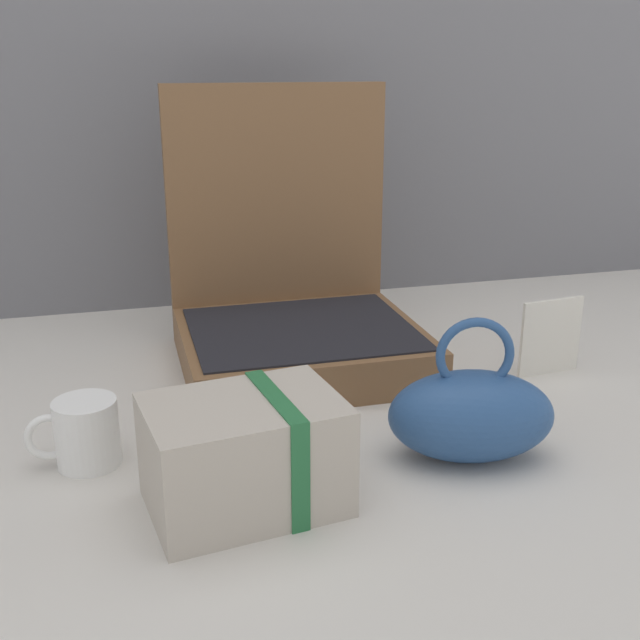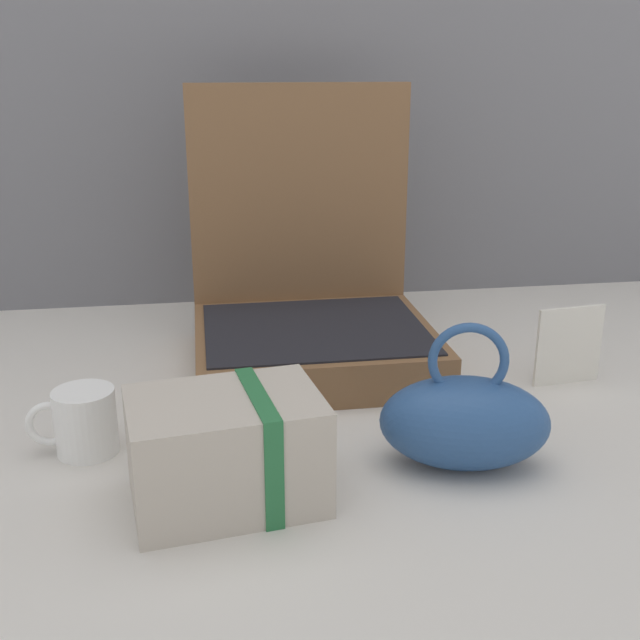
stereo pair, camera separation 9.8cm
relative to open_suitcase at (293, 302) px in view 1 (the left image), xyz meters
The scene contains 6 objects.
ground_plane 0.25m from the open_suitcase, 100.94° to the right, with size 6.00×6.00×0.00m, color beige.
open_suitcase is the anchor object (origin of this frame).
teal_pouch_handbag 0.41m from the open_suitcase, 71.53° to the right, with size 0.22×0.16×0.18m.
cream_toiletry_bag 0.44m from the open_suitcase, 109.54° to the right, with size 0.22×0.17×0.13m.
coffee_mug 0.43m from the open_suitcase, 138.82° to the right, with size 0.11×0.08×0.08m.
info_card_left 0.40m from the open_suitcase, 25.18° to the right, with size 0.11×0.01×0.12m, color silver.
Camera 1 is at (-0.22, -0.92, 0.46)m, focal length 43.38 mm.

